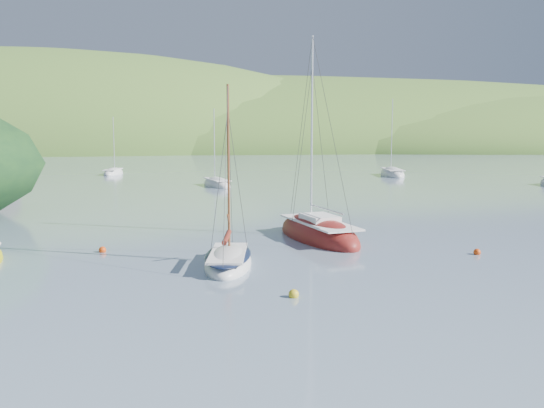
{
  "coord_description": "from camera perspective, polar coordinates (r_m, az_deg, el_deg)",
  "views": [
    {
      "loc": [
        -2.94,
        -23.11,
        6.86
      ],
      "look_at": [
        -0.21,
        8.0,
        2.78
      ],
      "focal_mm": 40.0,
      "sensor_mm": 36.0,
      "label": 1
    }
  ],
  "objects": [
    {
      "name": "sloop_red",
      "position": [
        36.89,
        4.38,
        -2.92
      ],
      "size": [
        5.44,
        9.45,
        13.24
      ],
      "rotation": [
        0.0,
        0.0,
        0.28
      ],
      "color": "maroon",
      "rests_on": "ground"
    },
    {
      "name": "mooring_buoys",
      "position": [
        29.18,
        -0.1,
        -5.91
      ],
      "size": [
        20.43,
        9.93,
        0.42
      ],
      "color": "gold",
      "rests_on": "ground"
    },
    {
      "name": "shoreline_hills",
      "position": [
        195.77,
        -7.01,
        5.39
      ],
      "size": [
        690.0,
        135.0,
        56.0
      ],
      "color": "#3E6F2A",
      "rests_on": "ground"
    },
    {
      "name": "distant_sloop_c",
      "position": [
        87.59,
        -14.7,
        2.82
      ],
      "size": [
        2.78,
        6.29,
        8.7
      ],
      "rotation": [
        0.0,
        0.0,
        -0.11
      ],
      "color": "silver",
      "rests_on": "ground"
    },
    {
      "name": "daysailer_white",
      "position": [
        29.92,
        -4.14,
        -5.4
      ],
      "size": [
        2.82,
        6.35,
        9.48
      ],
      "rotation": [
        0.0,
        0.0,
        -0.09
      ],
      "color": "silver",
      "rests_on": "ground"
    },
    {
      "name": "distant_sloop_a",
      "position": [
        68.73,
        -5.21,
        1.83
      ],
      "size": [
        4.22,
        7.02,
        9.46
      ],
      "rotation": [
        0.0,
        0.0,
        0.31
      ],
      "color": "silver",
      "rests_on": "ground"
    },
    {
      "name": "ground",
      "position": [
        24.29,
        2.16,
        -8.97
      ],
      "size": [
        700.0,
        700.0,
        0.0
      ],
      "primitive_type": "plane",
      "color": "slate",
      "rests_on": "ground"
    },
    {
      "name": "distant_sloop_b",
      "position": [
        83.92,
        11.26,
        2.75
      ],
      "size": [
        3.27,
        8.05,
        11.25
      ],
      "rotation": [
        0.0,
        0.0,
        -0.06
      ],
      "color": "silver",
      "rests_on": "ground"
    }
  ]
}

